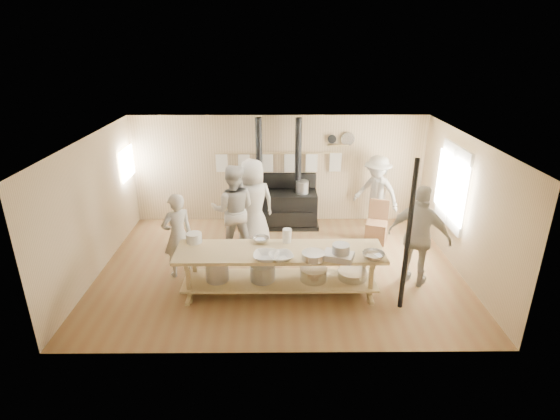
{
  "coord_description": "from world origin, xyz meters",
  "views": [
    {
      "loc": [
        -0.05,
        -7.64,
        4.29
      ],
      "look_at": [
        0.02,
        0.2,
        1.16
      ],
      "focal_mm": 28.0,
      "sensor_mm": 36.0,
      "label": 1
    }
  ],
  "objects_px": {
    "prep_table": "(279,267)",
    "cook_right": "(419,237)",
    "cook_far_left": "(178,235)",
    "cook_center": "(253,204)",
    "stove": "(278,205)",
    "cook_left": "(234,210)",
    "cook_by_window": "(376,193)",
    "roasting_pan": "(338,256)",
    "chair": "(376,230)"
  },
  "relations": [
    {
      "from": "roasting_pan",
      "to": "cook_right",
      "type": "bearing_deg",
      "value": 22.86
    },
    {
      "from": "prep_table",
      "to": "roasting_pan",
      "type": "relative_size",
      "value": 7.43
    },
    {
      "from": "chair",
      "to": "roasting_pan",
      "type": "height_order",
      "value": "roasting_pan"
    },
    {
      "from": "cook_far_left",
      "to": "cook_by_window",
      "type": "height_order",
      "value": "cook_by_window"
    },
    {
      "from": "cook_far_left",
      "to": "cook_left",
      "type": "xyz_separation_m",
      "value": [
        0.97,
        0.93,
        0.14
      ]
    },
    {
      "from": "prep_table",
      "to": "cook_right",
      "type": "bearing_deg",
      "value": 7.19
    },
    {
      "from": "prep_table",
      "to": "chair",
      "type": "xyz_separation_m",
      "value": [
        2.18,
        2.1,
        -0.24
      ]
    },
    {
      "from": "cook_left",
      "to": "cook_right",
      "type": "xyz_separation_m",
      "value": [
        3.44,
        -1.3,
        -0.01
      ]
    },
    {
      "from": "cook_left",
      "to": "cook_far_left",
      "type": "bearing_deg",
      "value": 44.39
    },
    {
      "from": "cook_far_left",
      "to": "prep_table",
      "type": "bearing_deg",
      "value": 124.14
    },
    {
      "from": "prep_table",
      "to": "cook_center",
      "type": "distance_m",
      "value": 2.06
    },
    {
      "from": "cook_far_left",
      "to": "roasting_pan",
      "type": "height_order",
      "value": "cook_far_left"
    },
    {
      "from": "cook_left",
      "to": "cook_center",
      "type": "distance_m",
      "value": 0.5
    },
    {
      "from": "stove",
      "to": "cook_by_window",
      "type": "xyz_separation_m",
      "value": [
        2.29,
        -0.17,
        0.37
      ]
    },
    {
      "from": "cook_far_left",
      "to": "cook_center",
      "type": "distance_m",
      "value": 1.85
    },
    {
      "from": "prep_table",
      "to": "roasting_pan",
      "type": "distance_m",
      "value": 1.1
    },
    {
      "from": "roasting_pan",
      "to": "prep_table",
      "type": "bearing_deg",
      "value": 161.34
    },
    {
      "from": "cook_center",
      "to": "chair",
      "type": "xyz_separation_m",
      "value": [
        2.72,
        0.16,
        -0.69
      ]
    },
    {
      "from": "stove",
      "to": "roasting_pan",
      "type": "distance_m",
      "value": 3.51
    },
    {
      "from": "stove",
      "to": "cook_center",
      "type": "distance_m",
      "value": 1.29
    },
    {
      "from": "cook_right",
      "to": "chair",
      "type": "distance_m",
      "value": 1.93
    },
    {
      "from": "cook_far_left",
      "to": "cook_center",
      "type": "relative_size",
      "value": 0.85
    },
    {
      "from": "cook_far_left",
      "to": "chair",
      "type": "distance_m",
      "value": 4.34
    },
    {
      "from": "roasting_pan",
      "to": "chair",
      "type": "bearing_deg",
      "value": 63.7
    },
    {
      "from": "prep_table",
      "to": "cook_right",
      "type": "relative_size",
      "value": 1.89
    },
    {
      "from": "cook_center",
      "to": "prep_table",
      "type": "bearing_deg",
      "value": 81.77
    },
    {
      "from": "cook_by_window",
      "to": "cook_center",
      "type": "bearing_deg",
      "value": -121.18
    },
    {
      "from": "stove",
      "to": "cook_by_window",
      "type": "distance_m",
      "value": 2.32
    },
    {
      "from": "cook_left",
      "to": "chair",
      "type": "relative_size",
      "value": 2.05
    },
    {
      "from": "prep_table",
      "to": "roasting_pan",
      "type": "bearing_deg",
      "value": -18.66
    },
    {
      "from": "stove",
      "to": "cook_left",
      "type": "relative_size",
      "value": 1.35
    },
    {
      "from": "stove",
      "to": "cook_center",
      "type": "height_order",
      "value": "stove"
    },
    {
      "from": "cook_far_left",
      "to": "cook_left",
      "type": "height_order",
      "value": "cook_left"
    },
    {
      "from": "prep_table",
      "to": "cook_left",
      "type": "relative_size",
      "value": 1.88
    },
    {
      "from": "cook_center",
      "to": "roasting_pan",
      "type": "relative_size",
      "value": 4.01
    },
    {
      "from": "cook_center",
      "to": "roasting_pan",
      "type": "xyz_separation_m",
      "value": [
        1.52,
        -2.27,
        -0.07
      ]
    },
    {
      "from": "cook_left",
      "to": "cook_center",
      "type": "relative_size",
      "value": 0.99
    },
    {
      "from": "stove",
      "to": "cook_by_window",
      "type": "bearing_deg",
      "value": -4.19
    },
    {
      "from": "cook_far_left",
      "to": "cook_right",
      "type": "height_order",
      "value": "cook_right"
    },
    {
      "from": "cook_center",
      "to": "cook_right",
      "type": "relative_size",
      "value": 1.02
    },
    {
      "from": "cook_by_window",
      "to": "roasting_pan",
      "type": "distance_m",
      "value": 3.44
    },
    {
      "from": "stove",
      "to": "cook_far_left",
      "type": "bearing_deg",
      "value": -129.08
    },
    {
      "from": "cook_center",
      "to": "roasting_pan",
      "type": "distance_m",
      "value": 2.73
    },
    {
      "from": "cook_left",
      "to": "chair",
      "type": "distance_m",
      "value": 3.22
    },
    {
      "from": "cook_far_left",
      "to": "cook_right",
      "type": "bearing_deg",
      "value": 139.18
    },
    {
      "from": "prep_table",
      "to": "roasting_pan",
      "type": "height_order",
      "value": "roasting_pan"
    },
    {
      "from": "cook_left",
      "to": "cook_center",
      "type": "height_order",
      "value": "cook_center"
    },
    {
      "from": "cook_far_left",
      "to": "chair",
      "type": "xyz_separation_m",
      "value": [
        4.07,
        1.41,
        -0.54
      ]
    },
    {
      "from": "cook_right",
      "to": "cook_by_window",
      "type": "xyz_separation_m",
      "value": [
        -0.22,
        2.53,
        -0.06
      ]
    },
    {
      "from": "cook_left",
      "to": "cook_by_window",
      "type": "height_order",
      "value": "cook_left"
    }
  ]
}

